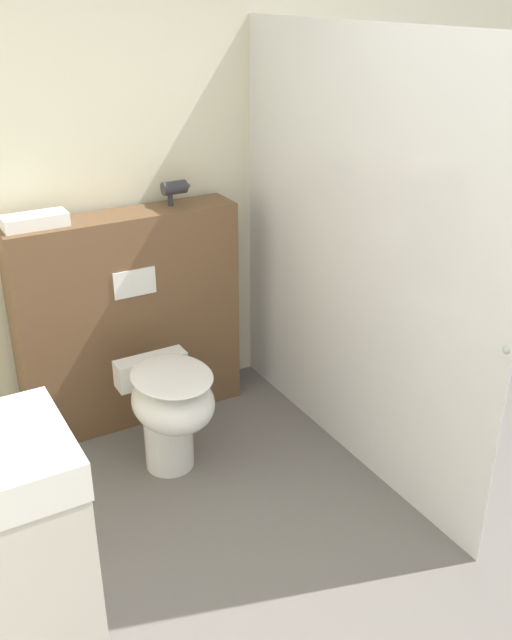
# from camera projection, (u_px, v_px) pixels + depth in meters

# --- Properties ---
(ground_plane) EXTENTS (12.00, 12.00, 0.00)m
(ground_plane) POSITION_uv_depth(u_px,v_px,m) (373.00, 635.00, 2.63)
(ground_plane) COLOR slate
(wall_back) EXTENTS (8.00, 0.06, 2.50)m
(wall_back) POSITION_uv_depth(u_px,v_px,m) (145.00, 182.00, 3.70)
(wall_back) COLOR beige
(wall_back) RESTS_ON ground_plane
(partition_panel) EXTENTS (1.18, 0.25, 1.15)m
(partition_panel) POSITION_uv_depth(u_px,v_px,m) (130.00, 320.00, 3.75)
(partition_panel) COLOR brown
(partition_panel) RESTS_ON ground_plane
(shower_glass) EXTENTS (0.04, 1.93, 2.05)m
(shower_glass) POSITION_uv_depth(u_px,v_px,m) (353.00, 260.00, 3.29)
(shower_glass) COLOR silver
(shower_glass) RESTS_ON ground_plane
(toilet) EXTENTS (0.38, 0.55, 0.56)m
(toilet) POSITION_uv_depth(u_px,v_px,m) (170.00, 407.00, 3.39)
(toilet) COLOR white
(toilet) RESTS_ON ground_plane
(hair_drier) EXTENTS (0.15, 0.07, 0.12)m
(hair_drier) POSITION_uv_depth(u_px,v_px,m) (176.00, 188.00, 3.62)
(hair_drier) COLOR #2D2D33
(hair_drier) RESTS_ON partition_panel
(folded_towel) EXTENTS (0.30, 0.13, 0.06)m
(folded_towel) POSITION_uv_depth(u_px,v_px,m) (35.00, 221.00, 3.30)
(folded_towel) COLOR white
(folded_towel) RESTS_ON partition_panel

